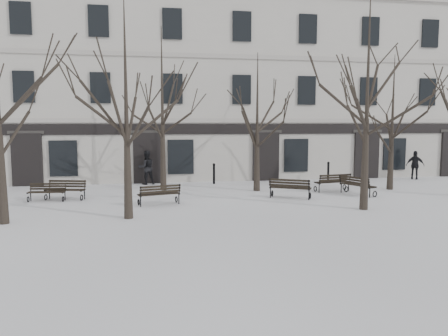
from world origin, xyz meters
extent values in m
plane|color=white|center=(0.00, 0.00, 0.00)|extent=(100.00, 100.00, 0.00)
cube|color=#B4AFA6|center=(0.00, 13.00, 5.50)|extent=(40.00, 10.00, 11.00)
cube|color=#A9A39B|center=(0.00, 7.97, 3.60)|extent=(40.00, 0.12, 0.25)
cube|color=#A9A39B|center=(0.00, 7.97, 7.30)|extent=(40.00, 0.12, 0.25)
cube|color=black|center=(0.00, 7.96, 3.10)|extent=(40.00, 0.10, 0.60)
cube|color=black|center=(-10.00, 7.94, 1.45)|extent=(1.60, 0.22, 2.90)
cube|color=#2D2B28|center=(-10.00, 7.90, 2.95)|extent=(1.90, 0.08, 0.18)
cube|color=black|center=(-8.10, 7.95, 1.50)|extent=(1.50, 0.14, 2.00)
cube|color=black|center=(-3.50, 7.94, 1.45)|extent=(1.60, 0.22, 2.90)
cube|color=#2D2B28|center=(-3.50, 7.90, 2.95)|extent=(1.90, 0.08, 0.18)
cube|color=black|center=(-1.60, 7.95, 1.50)|extent=(1.50, 0.14, 2.00)
cube|color=black|center=(3.50, 7.94, 1.45)|extent=(1.60, 0.22, 2.90)
cube|color=#2D2B28|center=(3.50, 7.90, 2.95)|extent=(1.90, 0.08, 0.18)
cube|color=black|center=(5.40, 7.95, 1.50)|extent=(1.50, 0.14, 2.00)
cube|color=black|center=(10.00, 7.94, 1.45)|extent=(1.60, 0.22, 2.90)
cube|color=#2D2B28|center=(10.00, 7.90, 2.95)|extent=(1.90, 0.08, 0.18)
cube|color=black|center=(11.90, 7.95, 1.50)|extent=(1.50, 0.14, 2.00)
cube|color=black|center=(-10.00, 7.95, 5.40)|extent=(1.10, 0.14, 1.70)
cube|color=black|center=(-10.00, 7.95, 9.00)|extent=(1.10, 0.14, 1.70)
cube|color=black|center=(-6.00, 7.95, 5.40)|extent=(1.10, 0.14, 1.70)
cube|color=black|center=(-6.00, 7.95, 9.00)|extent=(1.10, 0.14, 1.70)
cube|color=black|center=(-2.00, 7.95, 5.40)|extent=(1.10, 0.14, 1.70)
cube|color=black|center=(-2.00, 7.95, 9.00)|extent=(1.10, 0.14, 1.70)
cube|color=black|center=(2.00, 7.95, 5.40)|extent=(1.10, 0.14, 1.70)
cube|color=black|center=(2.00, 7.95, 9.00)|extent=(1.10, 0.14, 1.70)
cube|color=black|center=(6.00, 7.95, 5.40)|extent=(1.10, 0.14, 1.70)
cube|color=black|center=(6.00, 7.95, 9.00)|extent=(1.10, 0.14, 1.70)
cube|color=black|center=(10.00, 7.95, 5.40)|extent=(1.10, 0.14, 1.70)
cube|color=black|center=(10.00, 7.95, 9.00)|extent=(1.10, 0.14, 1.70)
cube|color=black|center=(14.00, 7.95, 5.40)|extent=(1.10, 0.14, 1.70)
cube|color=black|center=(14.00, 7.95, 9.00)|extent=(1.10, 0.14, 1.70)
cone|color=black|center=(-8.39, -1.47, 1.54)|extent=(0.34, 0.34, 3.08)
cone|color=black|center=(-4.18, -1.34, 1.64)|extent=(0.34, 0.34, 3.29)
cone|color=black|center=(5.08, -1.27, 1.82)|extent=(0.34, 0.34, 3.64)
cone|color=black|center=(-2.70, 5.24, 1.74)|extent=(0.34, 0.34, 3.48)
cone|color=black|center=(2.01, 4.16, 1.46)|extent=(0.34, 0.34, 2.92)
cone|color=black|center=(8.98, 3.42, 1.45)|extent=(0.34, 0.34, 2.90)
torus|color=black|center=(-8.68, 2.74, 0.12)|extent=(0.07, 0.26, 0.26)
cylinder|color=black|center=(-8.65, 3.06, 0.20)|extent=(0.04, 0.04, 0.40)
cube|color=black|center=(-8.67, 2.90, 0.40)|extent=(0.09, 0.49, 0.04)
torus|color=black|center=(-7.19, 2.59, 0.12)|extent=(0.07, 0.26, 0.26)
cylinder|color=black|center=(-7.16, 2.91, 0.20)|extent=(0.04, 0.04, 0.40)
cube|color=black|center=(-7.17, 2.75, 0.40)|extent=(0.09, 0.49, 0.04)
cube|color=black|center=(-7.94, 2.63, 0.41)|extent=(1.59, 0.23, 0.03)
cube|color=black|center=(-7.93, 2.76, 0.41)|extent=(1.59, 0.23, 0.03)
cube|color=black|center=(-7.92, 2.88, 0.41)|extent=(1.59, 0.23, 0.03)
cube|color=black|center=(-7.90, 3.00, 0.41)|extent=(1.59, 0.23, 0.03)
cube|color=black|center=(-7.90, 3.04, 0.53)|extent=(1.58, 0.19, 0.08)
cube|color=black|center=(-7.90, 3.06, 0.64)|extent=(1.58, 0.19, 0.08)
cube|color=black|center=(-7.90, 3.07, 0.74)|extent=(1.58, 0.19, 0.08)
cylinder|color=black|center=(-8.64, 3.13, 0.57)|extent=(0.05, 0.13, 0.44)
cylinder|color=black|center=(-7.15, 2.98, 0.57)|extent=(0.05, 0.13, 0.44)
torus|color=black|center=(-2.26, 1.54, 0.14)|extent=(0.12, 0.29, 0.28)
cylinder|color=black|center=(-2.18, 1.20, 0.22)|extent=(0.05, 0.05, 0.44)
cube|color=black|center=(-2.22, 1.37, 0.44)|extent=(0.18, 0.53, 0.05)
torus|color=black|center=(-3.88, 1.12, 0.14)|extent=(0.12, 0.29, 0.28)
cylinder|color=black|center=(-3.79, 0.78, 0.22)|extent=(0.05, 0.05, 0.44)
cube|color=black|center=(-3.83, 0.95, 0.44)|extent=(0.18, 0.53, 0.05)
cube|color=black|center=(-3.08, 1.37, 0.46)|extent=(1.73, 0.53, 0.03)
cube|color=black|center=(-3.05, 1.24, 0.46)|extent=(1.73, 0.53, 0.03)
cube|color=black|center=(-3.01, 1.10, 0.46)|extent=(1.73, 0.53, 0.03)
cube|color=black|center=(-2.98, 0.97, 0.46)|extent=(1.73, 0.53, 0.03)
cube|color=black|center=(-2.97, 0.93, 0.59)|extent=(1.72, 0.48, 0.09)
cube|color=black|center=(-2.96, 0.91, 0.71)|extent=(1.72, 0.48, 0.09)
cube|color=black|center=(-2.96, 0.89, 0.82)|extent=(1.72, 0.48, 0.09)
cylinder|color=black|center=(-2.16, 1.12, 0.64)|extent=(0.07, 0.15, 0.49)
cylinder|color=black|center=(-3.77, 0.71, 0.64)|extent=(0.07, 0.15, 0.49)
torus|color=black|center=(3.85, 1.45, 0.15)|extent=(0.19, 0.29, 0.30)
cylinder|color=black|center=(3.67, 1.12, 0.24)|extent=(0.05, 0.05, 0.47)
cube|color=black|center=(3.76, 1.29, 0.47)|extent=(0.33, 0.53, 0.05)
torus|color=black|center=(2.30, 2.32, 0.15)|extent=(0.19, 0.29, 0.30)
cylinder|color=black|center=(2.12, 1.99, 0.24)|extent=(0.05, 0.05, 0.47)
cube|color=black|center=(2.21, 2.16, 0.47)|extent=(0.33, 0.53, 0.05)
cube|color=black|center=(3.10, 1.92, 0.49)|extent=(1.69, 1.00, 0.04)
cube|color=black|center=(3.03, 1.80, 0.49)|extent=(1.69, 1.00, 0.04)
cube|color=black|center=(2.95, 1.67, 0.49)|extent=(1.69, 1.00, 0.04)
cube|color=black|center=(2.88, 1.54, 0.49)|extent=(1.69, 1.00, 0.04)
cube|color=black|center=(2.86, 1.50, 0.63)|extent=(1.66, 0.95, 0.09)
cube|color=black|center=(2.85, 1.48, 0.75)|extent=(1.66, 0.95, 0.09)
cube|color=black|center=(2.84, 1.46, 0.88)|extent=(1.66, 0.95, 0.09)
cylinder|color=black|center=(3.63, 1.05, 0.68)|extent=(0.11, 0.15, 0.52)
cylinder|color=black|center=(2.08, 1.92, 0.68)|extent=(0.11, 0.15, 0.52)
torus|color=black|center=(-8.03, 3.12, 0.14)|extent=(0.11, 0.29, 0.28)
cylinder|color=black|center=(-7.94, 3.46, 0.22)|extent=(0.05, 0.05, 0.44)
cube|color=black|center=(-7.99, 3.29, 0.44)|extent=(0.17, 0.53, 0.05)
torus|color=black|center=(-6.42, 2.74, 0.14)|extent=(0.11, 0.29, 0.28)
cylinder|color=black|center=(-6.34, 3.08, 0.22)|extent=(0.05, 0.05, 0.44)
cube|color=black|center=(-6.38, 2.91, 0.44)|extent=(0.17, 0.53, 0.05)
cube|color=black|center=(-7.23, 2.89, 0.46)|extent=(1.72, 0.50, 0.03)
cube|color=black|center=(-7.20, 3.02, 0.46)|extent=(1.72, 0.50, 0.03)
cube|color=black|center=(-7.17, 3.16, 0.46)|extent=(1.72, 0.50, 0.03)
cube|color=black|center=(-7.14, 3.29, 0.46)|extent=(1.72, 0.50, 0.03)
cube|color=black|center=(-7.13, 3.33, 0.58)|extent=(1.71, 0.44, 0.09)
cube|color=black|center=(-7.12, 3.35, 0.70)|extent=(1.71, 0.44, 0.09)
cube|color=black|center=(-7.12, 3.37, 0.82)|extent=(1.71, 0.44, 0.09)
cylinder|color=black|center=(-7.93, 3.54, 0.63)|extent=(0.07, 0.14, 0.48)
cylinder|color=black|center=(-6.32, 3.15, 0.63)|extent=(0.07, 0.14, 0.48)
torus|color=black|center=(6.57, 3.68, 0.14)|extent=(0.10, 0.30, 0.29)
cylinder|color=black|center=(6.63, 3.32, 0.23)|extent=(0.05, 0.05, 0.46)
cube|color=black|center=(6.60, 3.50, 0.46)|extent=(0.14, 0.56, 0.05)
torus|color=black|center=(4.87, 3.40, 0.14)|extent=(0.10, 0.30, 0.29)
cylinder|color=black|center=(4.93, 3.04, 0.23)|extent=(0.05, 0.05, 0.46)
cube|color=black|center=(4.90, 3.22, 0.46)|extent=(0.14, 0.56, 0.05)
cube|color=black|center=(5.71, 3.58, 0.48)|extent=(1.82, 0.38, 0.04)
cube|color=black|center=(5.74, 3.44, 0.48)|extent=(1.82, 0.38, 0.04)
cube|color=black|center=(5.76, 3.30, 0.48)|extent=(1.82, 0.38, 0.04)
cube|color=black|center=(5.78, 3.16, 0.48)|extent=(1.82, 0.38, 0.04)
cube|color=black|center=(5.79, 3.12, 0.61)|extent=(1.81, 0.33, 0.09)
cube|color=black|center=(5.79, 3.10, 0.73)|extent=(1.81, 0.33, 0.09)
cube|color=black|center=(5.80, 3.08, 0.85)|extent=(1.81, 0.33, 0.09)
cylinder|color=black|center=(6.64, 3.24, 0.66)|extent=(0.06, 0.15, 0.50)
cylinder|color=black|center=(4.94, 2.96, 0.66)|extent=(0.06, 0.15, 0.50)
torus|color=black|center=(7.00, 1.35, 0.14)|extent=(0.29, 0.16, 0.30)
cylinder|color=black|center=(6.66, 1.21, 0.23)|extent=(0.05, 0.05, 0.46)
cube|color=black|center=(6.83, 1.28, 0.46)|extent=(0.54, 0.26, 0.05)
torus|color=black|center=(6.34, 2.96, 0.14)|extent=(0.29, 0.16, 0.30)
cylinder|color=black|center=(6.00, 2.82, 0.23)|extent=(0.05, 0.05, 0.46)
cube|color=black|center=(6.17, 2.89, 0.46)|extent=(0.54, 0.26, 0.05)
cube|color=black|center=(6.71, 2.17, 0.48)|extent=(0.79, 1.74, 0.04)
cube|color=black|center=(6.58, 2.12, 0.48)|extent=(0.79, 1.74, 0.04)
cube|color=black|center=(6.44, 2.06, 0.48)|extent=(0.79, 1.74, 0.04)
cube|color=black|center=(6.31, 2.01, 0.48)|extent=(0.79, 1.74, 0.04)
cube|color=black|center=(6.27, 1.99, 0.61)|extent=(0.74, 1.72, 0.09)
cube|color=black|center=(6.25, 1.98, 0.74)|extent=(0.74, 1.72, 0.09)
cube|color=black|center=(6.23, 1.98, 0.86)|extent=(0.74, 1.72, 0.09)
cylinder|color=black|center=(6.59, 1.18, 0.67)|extent=(0.15, 0.09, 0.51)
cylinder|color=black|center=(5.92, 2.79, 0.67)|extent=(0.15, 0.09, 0.51)
cylinder|color=black|center=(0.21, 7.01, 0.54)|extent=(0.13, 0.13, 1.09)
sphere|color=black|center=(0.21, 7.01, 1.11)|extent=(0.15, 0.15, 0.15)
cylinder|color=black|center=(7.06, 6.92, 0.54)|extent=(0.13, 0.13, 1.08)
sphere|color=black|center=(7.06, 6.92, 1.10)|extent=(0.15, 0.15, 0.15)
imported|color=black|center=(-3.57, 7.46, 0.00)|extent=(1.10, 0.96, 1.92)
imported|color=black|center=(12.70, 6.89, 0.00)|extent=(1.09, 0.93, 1.76)
camera|label=1|loc=(-3.40, -17.36, 3.48)|focal=35.00mm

